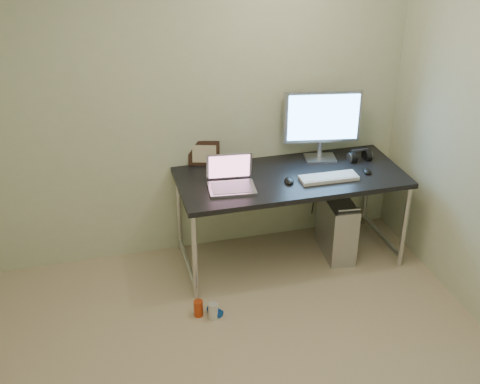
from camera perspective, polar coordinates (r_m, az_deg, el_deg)
name	(u,v)px	position (r m, az deg, el deg)	size (l,w,h in m)	color
wall_back	(188,105)	(4.61, -4.99, 8.21)	(3.50, 0.02, 2.50)	beige
desk	(291,184)	(4.67, 4.84, 0.80)	(1.75, 0.76, 0.75)	black
tower_computer	(337,227)	(4.98, 9.14, -3.26)	(0.25, 0.49, 0.52)	#B7B8BC
cable_a	(316,191)	(5.18, 7.18, 0.12)	(0.01, 0.01, 0.70)	black
cable_b	(326,193)	(5.21, 8.17, -0.05)	(0.01, 0.01, 0.72)	black
can_red	(198,308)	(4.37, -3.96, -10.95)	(0.07, 0.07, 0.12)	#B63912
can_white	(213,311)	(4.33, -2.56, -11.23)	(0.07, 0.07, 0.13)	silver
can_blue	(215,311)	(4.39, -2.39, -11.20)	(0.06, 0.06, 0.11)	#0B3A9F
laptop	(231,180)	(4.43, -0.88, 1.17)	(0.37, 0.31, 0.24)	#B2B2B9
monitor	(322,120)	(4.81, 7.81, 6.78)	(0.61, 0.22, 0.57)	#B2B2B9
keyboard	(329,178)	(4.60, 8.41, 1.35)	(0.44, 0.14, 0.03)	silver
mouse_right	(367,170)	(4.76, 11.98, 2.01)	(0.06, 0.10, 0.03)	black
mouse_left	(289,180)	(4.52, 4.67, 1.16)	(0.07, 0.12, 0.04)	black
headphones	(359,156)	(4.95, 11.26, 3.33)	(0.18, 0.11, 0.12)	black
picture_frame	(204,153)	(4.76, -3.44, 3.68)	(0.25, 0.03, 0.20)	black
webcam	(227,157)	(4.73, -1.20, 3.31)	(0.04, 0.03, 0.11)	silver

